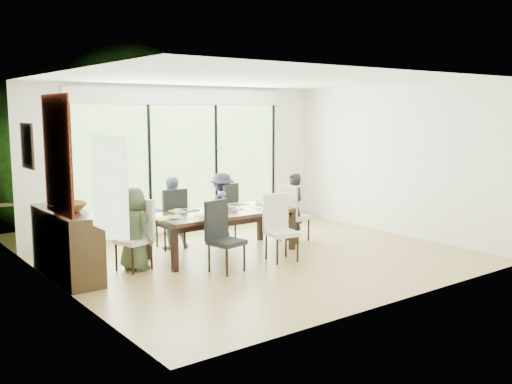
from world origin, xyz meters
TOP-DOWN VIEW (x-y plane):
  - floor at (0.00, 0.00)m, footprint 6.00×5.00m
  - ceiling at (0.00, 0.00)m, footprint 6.00×5.00m
  - wall_back at (0.00, 2.51)m, footprint 6.00×0.02m
  - wall_front at (0.00, -2.51)m, footprint 6.00×0.02m
  - wall_left at (-3.01, 0.00)m, footprint 0.02×5.00m
  - wall_right at (3.01, 0.00)m, footprint 0.02×5.00m
  - glass_doors at (0.00, 2.47)m, footprint 4.20×0.02m
  - blinds_header at (0.00, 2.46)m, footprint 4.40×0.06m
  - mullion_a at (-2.10, 2.46)m, footprint 0.05×0.04m
  - mullion_b at (-0.70, 2.46)m, footprint 0.05×0.04m
  - mullion_c at (0.70, 2.46)m, footprint 0.05×0.04m
  - mullion_d at (2.10, 2.46)m, footprint 0.05×0.04m
  - side_window at (-2.97, -1.20)m, footprint 0.02×0.90m
  - deck at (0.00, 3.40)m, footprint 6.00×1.80m
  - rail_top at (0.00, 4.20)m, footprint 6.00×0.08m
  - foliage_left at (-1.80, 5.20)m, footprint 3.20×3.20m
  - foliage_mid at (0.40, 5.80)m, footprint 4.00×4.00m
  - foliage_right at (2.20, 5.00)m, footprint 2.80×2.80m
  - foliage_far at (-0.60, 6.50)m, footprint 3.60×3.60m
  - table_top at (-0.39, 0.63)m, footprint 2.20×1.01m
  - table_apron at (-0.39, 0.63)m, footprint 2.01×0.82m
  - table_leg_fl at (-1.47, 0.20)m, footprint 0.08×0.08m
  - table_leg_fr at (0.69, 0.20)m, footprint 0.08×0.08m
  - table_leg_bl at (-1.47, 1.06)m, footprint 0.08×0.08m
  - table_leg_br at (0.69, 1.06)m, footprint 0.08×0.08m
  - chair_left_end at (-1.89, 0.63)m, footprint 0.52×0.52m
  - chair_right_end at (1.11, 0.63)m, footprint 0.49×0.49m
  - chair_far_left at (-0.84, 1.48)m, footprint 0.46×0.46m
  - chair_far_right at (0.16, 1.48)m, footprint 0.55×0.55m
  - chair_near_left at (-0.89, -0.24)m, footprint 0.50×0.50m
  - chair_near_right at (0.11, -0.24)m, footprint 0.49×0.49m
  - person_left_end at (-1.87, 0.63)m, footprint 0.47×0.62m
  - person_right_end at (1.09, 0.63)m, footprint 0.43×0.60m
  - person_far_left at (-0.84, 1.46)m, footprint 0.62×0.46m
  - person_far_right at (0.16, 1.46)m, footprint 0.56×0.36m
  - placemat_left at (-1.34, 0.63)m, footprint 0.40×0.29m
  - placemat_right at (0.56, 0.63)m, footprint 0.40×0.29m
  - placemat_far_l at (-0.84, 1.03)m, footprint 0.40×0.29m
  - placemat_far_r at (0.16, 1.03)m, footprint 0.40×0.29m
  - placemat_paper at (-0.94, 0.33)m, footprint 0.40×0.29m
  - tablet_far_l at (-0.74, 0.98)m, footprint 0.24×0.16m
  - tablet_far_r at (0.11, 0.98)m, footprint 0.22×0.16m
  - papers at (0.31, 0.58)m, footprint 0.27×0.20m
  - platter_base at (-0.94, 0.33)m, footprint 0.24×0.24m
  - platter_snacks at (-0.94, 0.33)m, footprint 0.18×0.18m
  - vase at (-0.34, 0.68)m, footprint 0.07×0.07m
  - hyacinth_stems at (-0.34, 0.68)m, footprint 0.04×0.04m
  - hyacinth_blooms at (-0.34, 0.68)m, footprint 0.10×0.10m
  - laptop at (-1.24, 0.53)m, footprint 0.36×0.35m
  - cup_a at (-1.09, 0.78)m, footprint 0.15×0.15m
  - cup_b at (-0.24, 0.53)m, footprint 0.13×0.13m
  - cup_c at (0.41, 0.73)m, footprint 0.11×0.11m
  - book at (-0.14, 0.68)m, footprint 0.16×0.21m
  - sideboard at (-2.76, 0.84)m, footprint 0.46×1.63m
  - bowl at (-2.76, 0.74)m, footprint 0.49×0.49m
  - candlestick_base at (-2.76, 1.19)m, footprint 0.10×0.10m
  - candlestick_shaft at (-2.76, 1.19)m, footprint 0.02×0.02m
  - candlestick_pan at (-2.76, 1.19)m, footprint 0.10×0.10m
  - candle at (-2.76, 1.19)m, footprint 0.04×0.04m
  - tapestry at (-2.97, 0.40)m, footprint 0.02×1.00m
  - art_frame at (-2.97, 1.70)m, footprint 0.03×0.55m
  - art_canvas at (-2.95, 1.70)m, footprint 0.01×0.45m

SIDE VIEW (x-z plane):
  - deck at x=0.00m, z-range -0.10..0.00m
  - floor at x=0.00m, z-range -0.01..0.00m
  - table_leg_fl at x=-1.47m, z-range 0.00..0.63m
  - table_leg_fr at x=0.69m, z-range 0.00..0.63m
  - table_leg_bl at x=-1.47m, z-range 0.00..0.63m
  - table_leg_br at x=0.69m, z-range 0.00..0.63m
  - sideboard at x=-2.76m, z-range 0.00..0.92m
  - chair_left_end at x=-1.89m, z-range 0.00..1.01m
  - chair_right_end at x=1.11m, z-range 0.00..1.01m
  - chair_far_left at x=-0.84m, z-range 0.00..1.01m
  - chair_far_right at x=0.16m, z-range 0.00..1.01m
  - chair_near_left at x=-0.89m, z-range 0.00..1.01m
  - chair_near_right at x=0.11m, z-range 0.00..1.01m
  - rail_top at x=0.00m, z-range 0.52..0.58m
  - table_apron at x=-0.39m, z-range 0.53..0.62m
  - person_left_end at x=-1.87m, z-range 0.00..1.18m
  - person_right_end at x=1.09m, z-range 0.00..1.18m
  - person_far_left at x=-0.84m, z-range 0.00..1.18m
  - person_far_right at x=0.16m, z-range 0.00..1.18m
  - table_top at x=-0.39m, z-range 0.63..0.69m
  - papers at x=0.31m, z-range 0.69..0.69m
  - placemat_left at x=-1.34m, z-range 0.69..0.69m
  - placemat_right at x=0.56m, z-range 0.69..0.69m
  - placemat_far_l at x=-0.84m, z-range 0.69..0.69m
  - placemat_far_r at x=0.16m, z-range 0.69..0.69m
  - placemat_paper at x=-0.94m, z-range 0.69..0.69m
  - book at x=-0.14m, z-range 0.69..0.70m
  - tablet_far_r at x=0.11m, z-range 0.69..0.70m
  - tablet_far_l at x=-0.74m, z-range 0.69..0.70m
  - laptop at x=-1.24m, z-range 0.69..0.71m
  - platter_base at x=-0.94m, z-range 0.69..0.71m
  - platter_snacks at x=-0.94m, z-range 0.71..0.73m
  - cup_b at x=-0.24m, z-range 0.69..0.77m
  - cup_a at x=-1.09m, z-range 0.69..0.77m
  - cup_c at x=0.41m, z-range 0.69..0.77m
  - vase at x=-0.34m, z-range 0.69..0.80m
  - hyacinth_stems at x=-0.34m, z-range 0.78..0.92m
  - candlestick_base at x=-2.76m, z-range 0.92..0.96m
  - hyacinth_blooms at x=-0.34m, z-range 0.89..0.99m
  - bowl at x=-2.76m, z-range 0.92..1.04m
  - glass_doors at x=0.00m, z-range 0.05..2.35m
  - mullion_a at x=-2.10m, z-range 0.05..2.35m
  - mullion_b at x=-0.70m, z-range 0.05..2.35m
  - mullion_c at x=0.70m, z-range 0.05..2.35m
  - mullion_d at x=2.10m, z-range 0.05..2.35m
  - foliage_right at x=2.20m, z-range -0.14..2.66m
  - wall_back at x=0.00m, z-range 0.00..2.70m
  - wall_front at x=0.00m, z-range 0.00..2.70m
  - wall_left at x=-3.01m, z-range 0.00..2.70m
  - wall_right at x=3.01m, z-range 0.00..2.70m
  - foliage_left at x=-1.80m, z-range -0.16..3.04m
  - side_window at x=-2.97m, z-range 1.00..2.00m
  - candlestick_shaft at x=-2.76m, z-range 0.94..2.22m
  - foliage_far at x=-0.60m, z-range -0.18..3.42m
  - tapestry at x=-2.97m, z-range 0.95..2.45m
  - art_frame at x=-2.97m, z-range 1.42..2.08m
  - art_canvas at x=-2.95m, z-range 1.48..2.02m
  - foliage_mid at x=0.40m, z-range -0.20..3.80m
  - candlestick_pan at x=-2.76m, z-range 2.20..2.23m
  - candle at x=-2.76m, z-range 2.23..2.33m
  - blinds_header at x=0.00m, z-range 2.36..2.64m
  - ceiling at x=0.00m, z-range 2.70..2.71m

